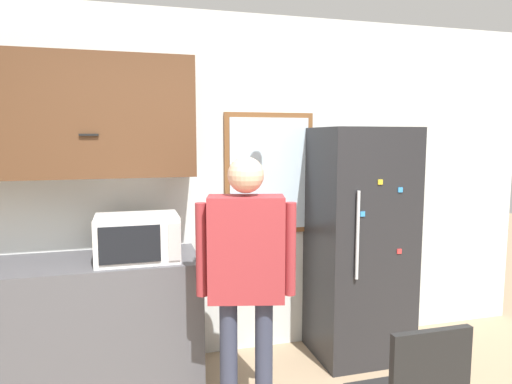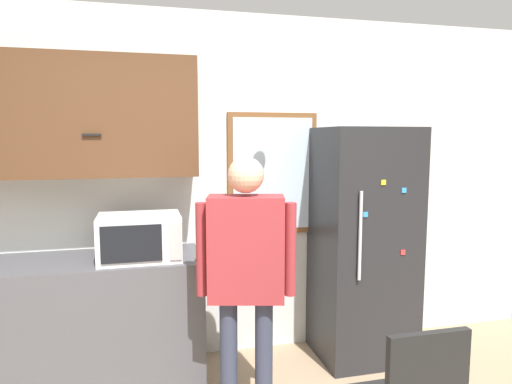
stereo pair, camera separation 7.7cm
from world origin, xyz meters
name	(u,v)px [view 1 (the left image)]	position (x,y,z in m)	size (l,w,h in m)	color
back_wall	(197,189)	(0.00, 2.09, 1.35)	(6.00, 0.06, 2.70)	silver
counter	(39,331)	(-1.13, 1.75, 0.46)	(2.14, 0.63, 0.92)	#4C4C51
upper_cabinets	(30,116)	(-1.13, 1.88, 1.89)	(2.14, 0.38, 0.82)	#51331E
microwave	(137,238)	(-0.47, 1.67, 1.08)	(0.54, 0.39, 0.31)	white
person	(246,262)	(0.15, 1.15, 1.00)	(0.59, 0.32, 1.64)	#33384C
refrigerator	(359,243)	(1.23, 1.74, 0.91)	(0.71, 0.65, 1.83)	#232326
window	(269,174)	(0.57, 2.05, 1.46)	(0.73, 0.05, 0.97)	brown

